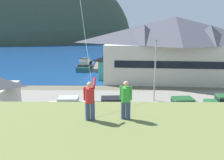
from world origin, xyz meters
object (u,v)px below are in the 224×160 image
object	(u,v)px
parked_car_mid_row_near	(182,106)
parking_light_pole	(155,66)
storage_shed_waterside	(113,66)
moored_boat_wharfside	(85,66)
moored_boat_inner_slip	(85,65)
parked_car_mid_row_far	(66,130)
parked_car_back_row_left	(68,105)
wharf_dock	(103,65)
moored_boat_outer_mooring	(119,62)
parked_car_front_row_red	(153,125)
harbor_lodge	(174,47)
person_companion	(126,99)
parked_car_mid_row_center	(110,105)
person_kite_flyer	(90,99)

from	to	relation	value
parked_car_mid_row_near	parking_light_pole	xyz separation A→B (m)	(-2.20, 4.73, 3.38)
storage_shed_waterside	moored_boat_wharfside	size ratio (longest dim) A/B	0.75
moored_boat_wharfside	moored_boat_inner_slip	xyz separation A→B (m)	(0.01, 0.46, 0.00)
moored_boat_wharfside	parked_car_mid_row_far	xyz separation A→B (m)	(2.12, -31.80, 0.34)
storage_shed_waterside	parked_car_mid_row_near	xyz separation A→B (m)	(7.34, -17.06, -1.21)
parked_car_back_row_left	moored_boat_inner_slip	bearing A→B (deg)	92.42
storage_shed_waterside	wharf_dock	world-z (taller)	storage_shed_waterside
moored_boat_outer_mooring	parked_car_front_row_red	distance (m)	35.91
moored_boat_wharfside	parking_light_pole	distance (m)	24.02
moored_boat_wharfside	parked_car_mid_row_far	world-z (taller)	moored_boat_wharfside
moored_boat_outer_mooring	moored_boat_inner_slip	world-z (taller)	same
harbor_lodge	moored_boat_inner_slip	distance (m)	19.54
wharf_dock	parking_light_pole	distance (m)	25.07
person_companion	wharf_dock	bearing A→B (deg)	94.07
storage_shed_waterside	parked_car_mid_row_center	xyz separation A→B (m)	(-0.28, -17.01, -1.21)
moored_boat_inner_slip	person_kite_flyer	bearing A→B (deg)	-82.91
harbor_lodge	parked_car_mid_row_far	world-z (taller)	harbor_lodge
harbor_lodge	moored_boat_wharfside	size ratio (longest dim) A/B	3.14
parked_car_mid_row_far	person_companion	size ratio (longest dim) A/B	2.45
parked_car_mid_row_near	person_kite_flyer	distance (m)	17.78
harbor_lodge	person_kite_flyer	world-z (taller)	harbor_lodge
parked_car_back_row_left	person_kite_flyer	size ratio (longest dim) A/B	2.30
parked_car_mid_row_center	person_companion	world-z (taller)	person_companion
person_kite_flyer	person_companion	world-z (taller)	person_kite_flyer
parked_car_mid_row_far	person_companion	xyz separation A→B (m)	(4.54, -8.51, 5.50)
wharf_dock	moored_boat_wharfside	xyz separation A→B (m)	(-3.61, -2.61, 0.37)
parked_car_mid_row_near	parked_car_front_row_red	xyz separation A→B (m)	(-3.85, -5.07, 0.00)
harbor_lodge	parked_car_mid_row_center	bearing A→B (deg)	-122.74
wharf_dock	moored_boat_outer_mooring	size ratio (longest dim) A/B	1.56
person_companion	moored_boat_outer_mooring	bearing A→B (deg)	89.30
moored_boat_inner_slip	parked_car_front_row_red	xyz separation A→B (m)	(9.48, -31.21, 0.34)
wharf_dock	moored_boat_inner_slip	distance (m)	4.21
harbor_lodge	wharf_dock	size ratio (longest dim) A/B	2.01
harbor_lodge	parking_light_pole	bearing A→B (deg)	-113.43
parked_car_mid_row_center	person_companion	bearing A→B (deg)	-86.34
person_companion	moored_boat_inner_slip	bearing A→B (deg)	99.27
storage_shed_waterside	moored_boat_outer_mooring	size ratio (longest dim) A/B	0.75
moored_boat_outer_mooring	person_companion	size ratio (longest dim) A/B	4.54
wharf_dock	moored_boat_wharfside	bearing A→B (deg)	-144.16
parked_car_back_row_left	parked_car_mid_row_far	distance (m)	6.37
parked_car_back_row_left	parked_car_mid_row_near	world-z (taller)	same
storage_shed_waterside	parked_car_front_row_red	distance (m)	22.43
moored_boat_inner_slip	parked_car_back_row_left	bearing A→B (deg)	-87.58
storage_shed_waterside	parking_light_pole	size ratio (longest dim) A/B	0.78
moored_boat_wharfside	parked_car_mid_row_far	bearing A→B (deg)	-86.18
moored_boat_wharfside	parked_car_mid_row_center	distance (m)	26.27
parked_car_back_row_left	parked_car_mid_row_near	xyz separation A→B (m)	(12.22, -0.18, 0.00)
parked_car_front_row_red	person_companion	world-z (taller)	person_companion
moored_boat_wharfside	moored_boat_outer_mooring	world-z (taller)	same
moored_boat_wharfside	storage_shed_waterside	bearing A→B (deg)	-55.20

